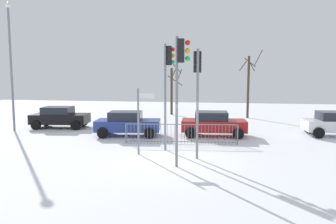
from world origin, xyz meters
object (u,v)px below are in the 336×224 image
object	(u,v)px
car_red_trailing	(213,123)
car_blue_far	(127,123)
bare_tree_right	(172,89)
traffic_light_rear_right	(180,73)
street_lamp	(10,55)
traffic_light_mid_left	(168,73)
traffic_light_foreground_right	(197,79)
direction_sign_post	(140,118)
bare_tree_centre	(249,84)
car_black_mid	(60,117)

from	to	relation	value
car_red_trailing	car_blue_far	bearing A→B (deg)	-174.96
bare_tree_right	traffic_light_rear_right	bearing A→B (deg)	-79.97
street_lamp	car_blue_far	bearing A→B (deg)	-3.71
traffic_light_mid_left	bare_tree_right	bearing A→B (deg)	151.97
traffic_light_foreground_right	car_red_trailing	size ratio (longest dim) A/B	1.21
car_blue_far	car_red_trailing	xyz separation A→B (m)	(5.07, 0.81, 0.00)
direction_sign_post	car_red_trailing	distance (m)	6.14
traffic_light_foreground_right	traffic_light_mid_left	world-z (taller)	traffic_light_mid_left
traffic_light_mid_left	car_blue_far	size ratio (longest dim) A/B	1.28
traffic_light_rear_right	traffic_light_mid_left	distance (m)	3.05
bare_tree_centre	car_black_mid	bearing A→B (deg)	-149.65
traffic_light_rear_right	direction_sign_post	world-z (taller)	traffic_light_rear_right
traffic_light_rear_right	traffic_light_foreground_right	world-z (taller)	traffic_light_rear_right
traffic_light_rear_right	traffic_light_foreground_right	xyz separation A→B (m)	(0.53, 1.50, -0.26)
car_black_mid	bare_tree_right	bearing A→B (deg)	47.05
car_black_mid	street_lamp	size ratio (longest dim) A/B	0.48
car_red_trailing	bare_tree_centre	bearing A→B (deg)	69.54
car_black_mid	bare_tree_right	world-z (taller)	bare_tree_right
bare_tree_right	bare_tree_centre	bearing A→B (deg)	-10.22
direction_sign_post	bare_tree_right	size ratio (longest dim) A/B	0.60
car_blue_far	car_black_mid	distance (m)	5.86
car_blue_far	traffic_light_foreground_right	bearing A→B (deg)	-53.36
traffic_light_rear_right	car_red_trailing	xyz separation A→B (m)	(1.07, 6.89, -2.96)
traffic_light_rear_right	car_black_mid	bearing A→B (deg)	-131.80
traffic_light_foreground_right	bare_tree_right	size ratio (longest dim) A/B	0.94
bare_tree_right	traffic_light_mid_left	bearing A→B (deg)	-81.86
traffic_light_rear_right	bare_tree_right	distance (m)	17.42
traffic_light_rear_right	car_red_trailing	distance (m)	7.58
car_blue_far	bare_tree_centre	size ratio (longest dim) A/B	0.70
direction_sign_post	bare_tree_centre	world-z (taller)	bare_tree_centre
traffic_light_foreground_right	car_black_mid	distance (m)	12.33
traffic_light_rear_right	car_blue_far	xyz separation A→B (m)	(-4.00, 6.08, -2.96)
car_red_trailing	direction_sign_post	bearing A→B (deg)	-125.38
traffic_light_foreground_right	bare_tree_right	distance (m)	16.04
car_red_trailing	bare_tree_centre	xyz separation A→B (m)	(2.65, 8.99, 2.10)
traffic_light_mid_left	car_red_trailing	xyz separation A→B (m)	(2.06, 4.01, -2.96)
traffic_light_foreground_right	street_lamp	bearing A→B (deg)	145.79
traffic_light_mid_left	car_blue_far	distance (m)	5.29
bare_tree_centre	bare_tree_right	distance (m)	6.87
traffic_light_foreground_right	car_blue_far	size ratio (longest dim) A/B	1.18
car_blue_far	traffic_light_mid_left	bearing A→B (deg)	-54.81
traffic_light_rear_right	bare_tree_centre	bearing A→B (deg)	165.70
car_blue_far	bare_tree_centre	xyz separation A→B (m)	(7.72, 9.80, 2.10)
car_black_mid	bare_tree_right	xyz separation A→B (m)	(6.46, 8.95, 1.65)
car_red_trailing	street_lamp	xyz separation A→B (m)	(-12.96, -0.30, 4.14)
car_blue_far	car_red_trailing	bearing A→B (deg)	1.01
traffic_light_foreground_right	bare_tree_right	world-z (taller)	bare_tree_right
car_black_mid	car_red_trailing	xyz separation A→B (m)	(10.55, -1.26, 0.00)
car_black_mid	car_red_trailing	size ratio (longest dim) A/B	1.02
bare_tree_right	traffic_light_foreground_right	bearing A→B (deg)	-77.15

